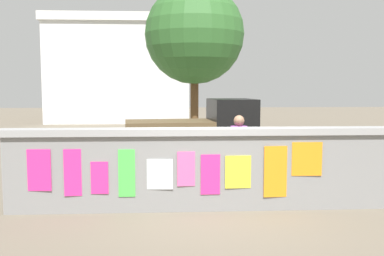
# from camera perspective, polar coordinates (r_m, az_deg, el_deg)

# --- Properties ---
(ground) EXTENTS (60.00, 60.00, 0.00)m
(ground) POSITION_cam_1_polar(r_m,az_deg,el_deg) (15.67, -0.53, -2.54)
(ground) COLOR #6B6051
(poster_wall) EXTENTS (7.33, 0.42, 1.47)m
(poster_wall) POSITION_cam_1_polar(r_m,az_deg,el_deg) (7.67, 2.31, -5.31)
(poster_wall) COLOR gray
(poster_wall) RESTS_ON ground
(auto_rickshaw_truck) EXTENTS (3.73, 1.84, 1.85)m
(auto_rickshaw_truck) POSITION_cam_1_polar(r_m,az_deg,el_deg) (12.08, 0.73, -0.65)
(auto_rickshaw_truck) COLOR black
(auto_rickshaw_truck) RESTS_ON ground
(motorcycle) EXTENTS (1.88, 0.64, 0.87)m
(motorcycle) POSITION_cam_1_polar(r_m,az_deg,el_deg) (10.26, 16.84, -4.45)
(motorcycle) COLOR black
(motorcycle) RESTS_ON ground
(bicycle_near) EXTENTS (1.70, 0.45, 0.95)m
(bicycle_near) POSITION_cam_1_polar(r_m,az_deg,el_deg) (10.89, -14.75, -4.35)
(bicycle_near) COLOR black
(bicycle_near) RESTS_ON ground
(bicycle_far) EXTENTS (1.71, 0.44, 0.95)m
(bicycle_far) POSITION_cam_1_polar(r_m,az_deg,el_deg) (9.08, -12.77, -6.27)
(bicycle_far) COLOR black
(bicycle_far) RESTS_ON ground
(person_walking) EXTENTS (0.36, 0.36, 1.62)m
(person_walking) POSITION_cam_1_polar(r_m,az_deg,el_deg) (8.79, 6.23, -2.43)
(person_walking) COLOR #D83F72
(person_walking) RESTS_ON ground
(tree_roadside) EXTENTS (4.30, 4.30, 6.61)m
(tree_roadside) POSITION_cam_1_polar(r_m,az_deg,el_deg) (18.99, 0.33, 12.31)
(tree_roadside) COLOR brown
(tree_roadside) RESTS_ON ground
(building_background) EXTENTS (8.82, 7.26, 6.49)m
(building_background) POSITION_cam_1_polar(r_m,az_deg,el_deg) (28.93, -9.28, 7.56)
(building_background) COLOR silver
(building_background) RESTS_ON ground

